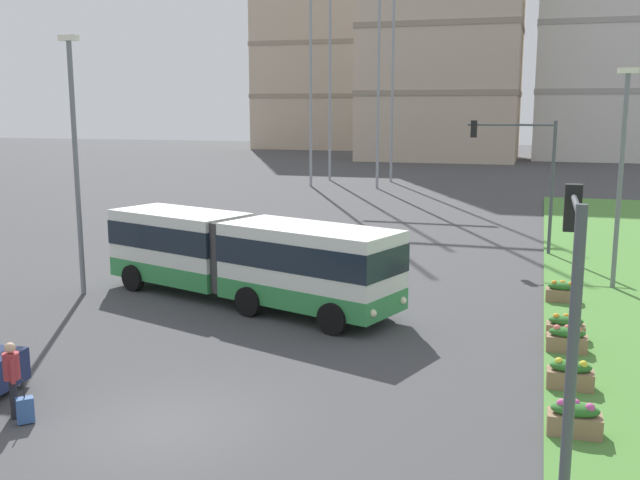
{
  "coord_description": "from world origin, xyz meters",
  "views": [
    {
      "loc": [
        7.54,
        -13.15,
        6.8
      ],
      "look_at": [
        0.17,
        11.06,
        2.2
      ],
      "focal_mm": 40.7,
      "sensor_mm": 36.0,
      "label": 1
    }
  ],
  "objects_px": {
    "flower_planter_3": "(566,327)",
    "traffic_light_near_right": "(571,311)",
    "pedestrian_crossing": "(12,375)",
    "rolling_suitcase": "(25,410)",
    "flower_planter_2": "(567,339)",
    "traffic_light_far_right": "(524,163)",
    "flower_planter_1": "(570,374)",
    "flower_planter_0": "(575,418)",
    "apartment_tower_west": "(317,22)",
    "streetlight_left": "(76,156)",
    "streetlight_median": "(621,170)",
    "articulated_bus": "(245,257)",
    "flower_planter_4": "(562,292)"
  },
  "relations": [
    {
      "from": "pedestrian_crossing",
      "to": "flower_planter_2",
      "type": "distance_m",
      "value": 14.42
    },
    {
      "from": "flower_planter_3",
      "to": "pedestrian_crossing",
      "type": "bearing_deg",
      "value": -142.06
    },
    {
      "from": "flower_planter_1",
      "to": "traffic_light_far_right",
      "type": "height_order",
      "value": "traffic_light_far_right"
    },
    {
      "from": "rolling_suitcase",
      "to": "flower_planter_3",
      "type": "distance_m",
      "value": 14.88
    },
    {
      "from": "traffic_light_near_right",
      "to": "flower_planter_2",
      "type": "bearing_deg",
      "value": 87.6
    },
    {
      "from": "rolling_suitcase",
      "to": "articulated_bus",
      "type": "bearing_deg",
      "value": 86.24
    },
    {
      "from": "apartment_tower_west",
      "to": "flower_planter_4",
      "type": "bearing_deg",
      "value": -68.04
    },
    {
      "from": "articulated_bus",
      "to": "traffic_light_far_right",
      "type": "bearing_deg",
      "value": 52.95
    },
    {
      "from": "flower_planter_0",
      "to": "traffic_light_near_right",
      "type": "relative_size",
      "value": 0.2
    },
    {
      "from": "streetlight_median",
      "to": "articulated_bus",
      "type": "bearing_deg",
      "value": -155.35
    },
    {
      "from": "flower_planter_2",
      "to": "streetlight_median",
      "type": "xyz_separation_m",
      "value": [
        1.9,
        8.26,
        4.14
      ]
    },
    {
      "from": "flower_planter_3",
      "to": "traffic_light_near_right",
      "type": "xyz_separation_m",
      "value": [
        -0.4,
        -10.72,
        3.38
      ]
    },
    {
      "from": "pedestrian_crossing",
      "to": "rolling_suitcase",
      "type": "height_order",
      "value": "pedestrian_crossing"
    },
    {
      "from": "rolling_suitcase",
      "to": "traffic_light_near_right",
      "type": "bearing_deg",
      "value": -6.33
    },
    {
      "from": "flower_planter_2",
      "to": "flower_planter_4",
      "type": "bearing_deg",
      "value": 90.0
    },
    {
      "from": "rolling_suitcase",
      "to": "streetlight_left",
      "type": "height_order",
      "value": "streetlight_left"
    },
    {
      "from": "articulated_bus",
      "to": "flower_planter_3",
      "type": "height_order",
      "value": "articulated_bus"
    },
    {
      "from": "flower_planter_0",
      "to": "flower_planter_1",
      "type": "bearing_deg",
      "value": 90.0
    },
    {
      "from": "flower_planter_1",
      "to": "traffic_light_far_right",
      "type": "xyz_separation_m",
      "value": [
        -1.69,
        17.32,
        3.87
      ]
    },
    {
      "from": "articulated_bus",
      "to": "streetlight_median",
      "type": "bearing_deg",
      "value": 24.65
    },
    {
      "from": "flower_planter_3",
      "to": "traffic_light_far_right",
      "type": "bearing_deg",
      "value": 97.24
    },
    {
      "from": "flower_planter_3",
      "to": "streetlight_median",
      "type": "height_order",
      "value": "streetlight_median"
    },
    {
      "from": "flower_planter_2",
      "to": "traffic_light_near_right",
      "type": "relative_size",
      "value": 0.2
    },
    {
      "from": "pedestrian_crossing",
      "to": "traffic_light_far_right",
      "type": "height_order",
      "value": "traffic_light_far_right"
    },
    {
      "from": "flower_planter_3",
      "to": "streetlight_left",
      "type": "height_order",
      "value": "streetlight_left"
    },
    {
      "from": "rolling_suitcase",
      "to": "apartment_tower_west",
      "type": "xyz_separation_m",
      "value": [
        -27.03,
        109.35,
        20.98
      ]
    },
    {
      "from": "streetlight_left",
      "to": "flower_planter_3",
      "type": "bearing_deg",
      "value": -2.01
    },
    {
      "from": "traffic_light_near_right",
      "to": "apartment_tower_west",
      "type": "xyz_separation_m",
      "value": [
        -38.09,
        110.58,
        17.48
      ]
    },
    {
      "from": "streetlight_left",
      "to": "apartment_tower_west",
      "type": "bearing_deg",
      "value": 102.22
    },
    {
      "from": "flower_planter_2",
      "to": "flower_planter_3",
      "type": "bearing_deg",
      "value": 90.0
    },
    {
      "from": "rolling_suitcase",
      "to": "apartment_tower_west",
      "type": "distance_m",
      "value": 114.58
    },
    {
      "from": "pedestrian_crossing",
      "to": "flower_planter_4",
      "type": "distance_m",
      "value": 18.16
    },
    {
      "from": "streetlight_left",
      "to": "apartment_tower_west",
      "type": "height_order",
      "value": "apartment_tower_west"
    },
    {
      "from": "pedestrian_crossing",
      "to": "flower_planter_3",
      "type": "xyz_separation_m",
      "value": [
        11.91,
        9.29,
        -0.58
      ]
    },
    {
      "from": "articulated_bus",
      "to": "flower_planter_3",
      "type": "distance_m",
      "value": 10.9
    },
    {
      "from": "apartment_tower_west",
      "to": "articulated_bus",
      "type": "bearing_deg",
      "value": -74.29
    },
    {
      "from": "articulated_bus",
      "to": "rolling_suitcase",
      "type": "relative_size",
      "value": 12.3
    },
    {
      "from": "flower_planter_0",
      "to": "apartment_tower_west",
      "type": "xyz_separation_m",
      "value": [
        -38.49,
        106.59,
        20.87
      ]
    },
    {
      "from": "articulated_bus",
      "to": "apartment_tower_west",
      "type": "bearing_deg",
      "value": 105.71
    },
    {
      "from": "flower_planter_4",
      "to": "traffic_light_far_right",
      "type": "bearing_deg",
      "value": 100.76
    },
    {
      "from": "flower_planter_2",
      "to": "traffic_light_far_right",
      "type": "bearing_deg",
      "value": 96.65
    },
    {
      "from": "rolling_suitcase",
      "to": "flower_planter_1",
      "type": "distance_m",
      "value": 12.69
    },
    {
      "from": "flower_planter_2",
      "to": "streetlight_left",
      "type": "relative_size",
      "value": 0.12
    },
    {
      "from": "pedestrian_crossing",
      "to": "flower_planter_0",
      "type": "height_order",
      "value": "pedestrian_crossing"
    },
    {
      "from": "flower_planter_3",
      "to": "traffic_light_near_right",
      "type": "relative_size",
      "value": 0.2
    },
    {
      "from": "streetlight_left",
      "to": "streetlight_median",
      "type": "bearing_deg",
      "value": 18.92
    },
    {
      "from": "rolling_suitcase",
      "to": "flower_planter_0",
      "type": "relative_size",
      "value": 0.88
    },
    {
      "from": "traffic_light_far_right",
      "to": "traffic_light_near_right",
      "type": "relative_size",
      "value": 1.13
    },
    {
      "from": "pedestrian_crossing",
      "to": "traffic_light_near_right",
      "type": "relative_size",
      "value": 0.31
    },
    {
      "from": "flower_planter_3",
      "to": "articulated_bus",
      "type": "bearing_deg",
      "value": 173.32
    }
  ]
}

